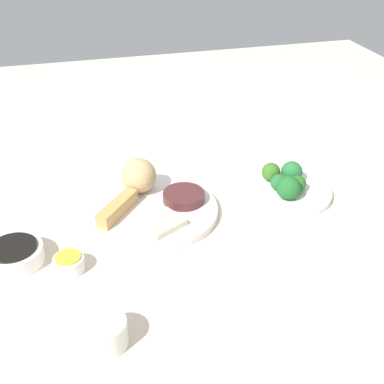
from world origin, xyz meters
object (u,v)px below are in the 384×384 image
broccoli_plate (283,191)px  soy_sauce_bowl (14,255)px  teacup (106,333)px  sauce_ramekin_hot_mustard (69,264)px  main_plate (152,211)px

broccoli_plate → soy_sauce_bowl: (0.09, -0.56, 0.01)m
teacup → sauce_ramekin_hot_mustard: bearing=-166.5°
teacup → main_plate: bearing=157.9°
main_plate → soy_sauce_bowl: size_ratio=2.61×
main_plate → broccoli_plate: main_plate is taller
broccoli_plate → teacup: bearing=-52.9°
soy_sauce_bowl → teacup: 0.27m
broccoli_plate → sauce_ramekin_hot_mustard: sauce_ramekin_hot_mustard is taller
soy_sauce_bowl → broccoli_plate: bearing=99.1°
soy_sauce_bowl → main_plate: bearing=108.2°
soy_sauce_bowl → teacup: size_ratio=1.64×
soy_sauce_bowl → sauce_ramekin_hot_mustard: bearing=63.2°
main_plate → soy_sauce_bowl: bearing=-71.8°
teacup → broccoli_plate: bearing=127.1°
sauce_ramekin_hot_mustard → broccoli_plate: bearing=106.3°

